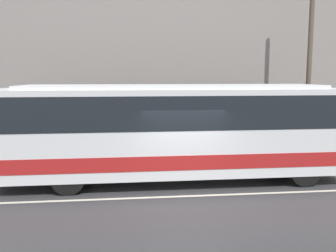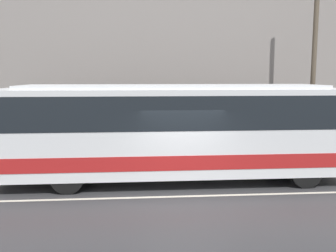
% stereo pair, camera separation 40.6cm
% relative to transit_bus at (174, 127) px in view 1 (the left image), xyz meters
% --- Properties ---
extents(ground_plane, '(60.00, 60.00, 0.00)m').
position_rel_transit_bus_xyz_m(ground_plane, '(0.16, -1.71, -1.81)').
color(ground_plane, '#38383A').
extents(sidewalk, '(60.00, 2.81, 0.14)m').
position_rel_transit_bus_xyz_m(sidewalk, '(0.16, 3.69, -1.74)').
color(sidewalk, gray).
rests_on(sidewalk, ground_plane).
extents(building_facade, '(60.00, 0.35, 9.23)m').
position_rel_transit_bus_xyz_m(building_facade, '(0.16, 5.24, 2.64)').
color(building_facade, gray).
rests_on(building_facade, ground_plane).
extents(lane_stripe, '(54.00, 0.14, 0.01)m').
position_rel_transit_bus_xyz_m(lane_stripe, '(0.16, -1.71, -1.81)').
color(lane_stripe, beige).
rests_on(lane_stripe, ground_plane).
extents(transit_bus, '(11.40, 2.61, 3.22)m').
position_rel_transit_bus_xyz_m(transit_bus, '(0.00, 0.00, 0.00)').
color(transit_bus, white).
rests_on(transit_bus, ground_plane).
extents(utility_pole_near, '(0.20, 0.20, 8.69)m').
position_rel_transit_bus_xyz_m(utility_pole_near, '(6.02, 2.70, 2.67)').
color(utility_pole_near, brown).
rests_on(utility_pole_near, sidewalk).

